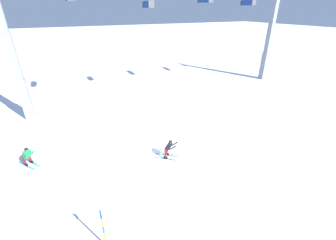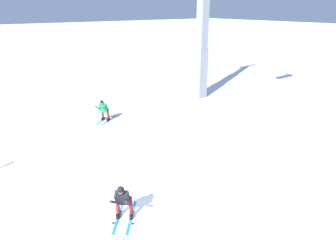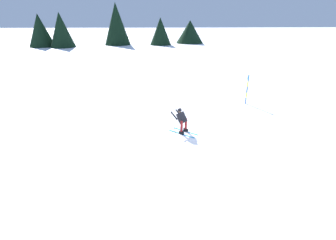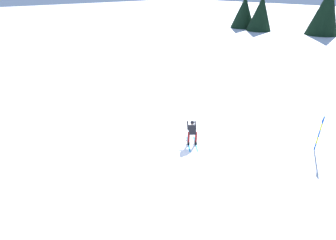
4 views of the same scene
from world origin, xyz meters
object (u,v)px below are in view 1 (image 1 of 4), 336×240
Objects in this scene: chairlift_seat_fourth at (248,2)px; trail_marker_pole at (103,228)px; lift_tower_near at (15,65)px; chairlift_seat_middle at (205,0)px; chairlift_seat_second at (147,4)px; skier_carving_main at (168,148)px; lift_tower_far at (268,44)px; skier_distant_uphill at (27,155)px.

chairlift_seat_fourth reaches higher than trail_marker_pole.
trail_marker_pole is (3.60, -16.13, -3.76)m from lift_tower_near.
lift_tower_near reaches higher than chairlift_seat_middle.
chairlift_seat_second is at bearing -180.00° from chairlift_seat_middle.
skier_carving_main is at bearing -144.65° from chairlift_seat_fourth.
skier_carving_main is 15.08m from lift_tower_near.
chairlift_seat_second reaches higher than trail_marker_pole.
trail_marker_pole is (-26.26, -16.13, -3.72)m from lift_tower_far.
lift_tower_near is 25.54m from chairlift_seat_fourth.
lift_tower_near and lift_tower_far have the same top height.
chairlift_seat_fourth is at bearing 0.00° from lift_tower_near.
chairlift_seat_middle reaches higher than skier_carving_main.
trail_marker_pole is at bearing -67.53° from skier_distant_uphill.
lift_tower_near reaches higher than chairlift_seat_second.
lift_tower_far is at bearing 15.46° from skier_distant_uphill.
chairlift_seat_fourth reaches higher than skier_distant_uphill.
skier_distant_uphill is (-24.74, -8.17, -9.11)m from chairlift_seat_fourth.
chairlift_seat_middle is at bearing 23.72° from skier_distant_uphill.
lift_tower_far reaches higher than skier_distant_uphill.
lift_tower_far is 7.18× the size of skier_distant_uphill.
skier_distant_uphill is at bearing 112.47° from trail_marker_pole.
chairlift_seat_middle is 22.36m from skier_distant_uphill.
lift_tower_far is 18.24m from chairlift_seat_second.
skier_distant_uphill is (-8.60, 3.27, -0.02)m from skier_carving_main.
skier_distant_uphill is (0.31, -8.17, -4.15)m from lift_tower_near.
chairlift_seat_fourth reaches higher than skier_carving_main.
lift_tower_far is 5.52× the size of chairlift_seat_middle.
chairlift_seat_second is 17.00m from skier_distant_uphill.
chairlift_seat_fourth is (16.13, 11.45, 9.09)m from skier_carving_main.
chairlift_seat_fourth is (25.05, 0.00, 4.96)m from lift_tower_near.
skier_distant_uphill is (-18.60, -8.17, -9.34)m from chairlift_seat_middle.
lift_tower_near is at bearing 127.91° from skier_carving_main.
trail_marker_pole is at bearing -138.59° from skier_carving_main.
chairlift_seat_fourth is (6.14, -0.00, -0.23)m from chairlift_seat_middle.
trail_marker_pole is (-21.44, -16.13, -8.73)m from chairlift_seat_fourth.
lift_tower_far is 6.95m from chairlift_seat_fourth.
skier_distant_uphill is at bearing -145.64° from chairlift_seat_second.
lift_tower_far is 5.45× the size of trail_marker_pole.
skier_distant_uphill is at bearing -161.72° from chairlift_seat_fourth.
chairlift_seat_second is (-17.60, -0.00, 4.80)m from lift_tower_far.
chairlift_seat_fourth is at bearing 18.28° from skier_distant_uphill.
trail_marker_pole reaches higher than skier_distant_uphill.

